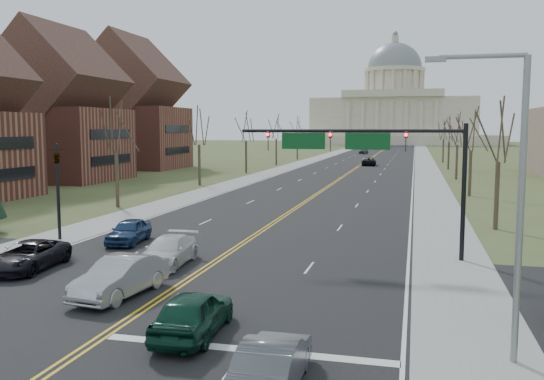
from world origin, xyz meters
The scene contains 33 objects.
ground centered at (0.00, 0.00, 0.00)m, with size 600.00×600.00×0.00m, color #495128.
road centered at (0.00, 110.00, 0.01)m, with size 20.00×380.00×0.01m, color black.
cross_road centered at (0.00, 6.00, 0.01)m, with size 120.00×14.00×0.01m, color black.
sidewalk_left centered at (-12.00, 110.00, 0.01)m, with size 4.00×380.00×0.03m, color gray.
sidewalk_right centered at (12.00, 110.00, 0.01)m, with size 4.00×380.00×0.03m, color gray.
center_line centered at (0.00, 110.00, 0.01)m, with size 0.42×380.00×0.01m, color gold.
edge_line_left centered at (-9.80, 110.00, 0.01)m, with size 0.15×380.00×0.01m, color silver.
edge_line_right centered at (9.80, 110.00, 0.01)m, with size 0.15×380.00×0.01m, color silver.
stop_bar centered at (5.00, -1.00, 0.01)m, with size 9.50×0.50×0.01m, color silver.
capitol centered at (0.00, 249.91, 14.20)m, with size 90.00×60.00×50.00m.
signal_mast centered at (7.45, 13.50, 5.76)m, with size 12.12×0.44×7.20m.
signal_left centered at (-11.50, 13.50, 3.71)m, with size 0.32×0.36×6.00m.
street_light centered at (12.74, 0.00, 5.23)m, with size 2.90×0.25×9.07m.
tree_r_0 centered at (15.50, 24.00, 6.55)m, with size 3.74×3.74×8.50m.
tree_l_0 centered at (-15.50, 28.00, 6.94)m, with size 3.96×3.96×9.00m.
tree_r_1 centered at (15.50, 44.00, 6.55)m, with size 3.74×3.74×8.50m.
tree_l_1 centered at (-15.50, 48.00, 6.94)m, with size 3.96×3.96×9.00m.
tree_r_2 centered at (15.50, 64.00, 6.55)m, with size 3.74×3.74×8.50m.
tree_l_2 centered at (-15.50, 68.00, 6.94)m, with size 3.96×3.96×9.00m.
tree_r_3 centered at (15.50, 84.00, 6.55)m, with size 3.74×3.74×8.50m.
tree_l_3 centered at (-15.50, 88.00, 6.94)m, with size 3.96×3.96×9.00m.
tree_r_4 centered at (15.50, 104.00, 6.55)m, with size 3.74×3.74×8.50m.
tree_l_4 centered at (-15.50, 108.00, 6.94)m, with size 3.96×3.96×9.00m.
bldg_left_mid centered at (-36.00, 50.00, 8.54)m, with size 15.10×14.28×20.75m.
bldg_left_far centered at (-38.00, 74.00, 9.54)m, with size 17.10×14.28×23.25m.
car_nb_inner_lead centered at (2.91, -0.21, 0.79)m, with size 1.83×4.55×1.55m, color #0C3725.
car_nb_outer_lead centered at (6.43, -3.39, 0.72)m, with size 1.50×4.30×1.42m, color #4E5156.
car_sb_inner_lead centered at (-1.72, 3.33, 0.83)m, with size 1.72×4.94×1.63m, color #A8ACB0.
car_sb_outer_lead centered at (-8.36, 6.28, 0.71)m, with size 2.31×5.02×1.39m, color black.
car_sb_inner_second centered at (-2.08, 8.83, 0.73)m, with size 2.01×4.95×1.44m, color silver.
car_sb_outer_second centered at (-6.72, 13.50, 0.74)m, with size 1.72×4.29×1.46m, color navy.
car_far_nb centered at (1.64, 90.90, 0.77)m, with size 2.53×5.48×1.52m, color black.
car_far_sb centered at (-3.65, 139.95, 0.83)m, with size 1.93×4.79×1.63m, color #45464B.
Camera 1 is at (9.99, -17.73, 6.95)m, focal length 38.00 mm.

